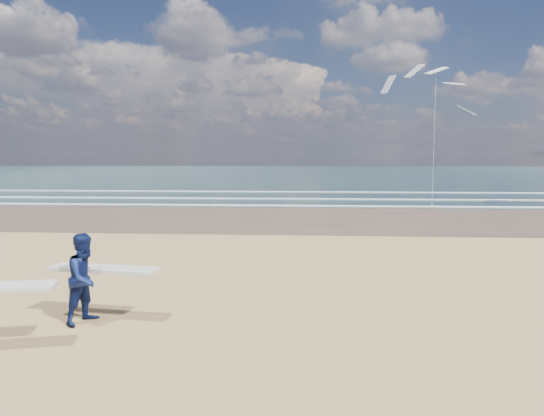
{
  "coord_description": "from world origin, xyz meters",
  "views": [
    {
      "loc": [
        4.52,
        -7.31,
        3.27
      ],
      "look_at": [
        3.64,
        6.0,
        1.78
      ],
      "focal_mm": 32.0,
      "sensor_mm": 36.0,
      "label": 1
    }
  ],
  "objects": [
    {
      "name": "ocean",
      "position": [
        20.0,
        72.0,
        0.01
      ],
      "size": [
        220.0,
        100.0,
        0.02
      ],
      "primitive_type": "cube",
      "color": "#183035",
      "rests_on": "ground"
    },
    {
      "name": "foam_breakers",
      "position": [
        20.0,
        28.1,
        0.05
      ],
      "size": [
        220.0,
        11.7,
        0.05
      ],
      "color": "white",
      "rests_on": "ground"
    },
    {
      "name": "surfer_far",
      "position": [
        0.33,
        1.64,
        0.89
      ],
      "size": [
        2.25,
        1.27,
        1.76
      ],
      "color": "#0C1746",
      "rests_on": "ground"
    },
    {
      "name": "kite_1",
      "position": [
        13.29,
        26.43,
        6.05
      ],
      "size": [
        6.74,
        4.84,
        10.32
      ],
      "color": "slate",
      "rests_on": "ground"
    }
  ]
}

